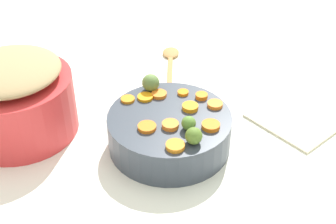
# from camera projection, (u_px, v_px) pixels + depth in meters

# --- Properties ---
(tabletop) EXTENTS (2.40, 2.40, 0.02)m
(tabletop) POSITION_uv_depth(u_px,v_px,m) (165.00, 152.00, 1.06)
(tabletop) COLOR white
(tabletop) RESTS_ON ground
(serving_bowl_carrots) EXTENTS (0.28, 0.28, 0.08)m
(serving_bowl_carrots) POSITION_uv_depth(u_px,v_px,m) (168.00, 130.00, 1.04)
(serving_bowl_carrots) COLOR #363D49
(serving_bowl_carrots) RESTS_ON tabletop
(metal_pot) EXTENTS (0.27, 0.27, 0.14)m
(metal_pot) POSITION_uv_depth(u_px,v_px,m) (17.00, 105.00, 1.07)
(metal_pot) COLOR red
(metal_pot) RESTS_ON tabletop
(stuffing_mound) EXTENTS (0.23, 0.23, 0.04)m
(stuffing_mound) POSITION_uv_depth(u_px,v_px,m) (9.00, 71.00, 1.02)
(stuffing_mound) COLOR tan
(stuffing_mound) RESTS_ON metal_pot
(carrot_slice_0) EXTENTS (0.05, 0.05, 0.01)m
(carrot_slice_0) POSITION_uv_depth(u_px,v_px,m) (170.00, 125.00, 0.98)
(carrot_slice_0) COLOR orange
(carrot_slice_0) RESTS_ON serving_bowl_carrots
(carrot_slice_1) EXTENTS (0.04, 0.04, 0.01)m
(carrot_slice_1) POSITION_uv_depth(u_px,v_px,m) (159.00, 94.00, 1.08)
(carrot_slice_1) COLOR orange
(carrot_slice_1) RESTS_ON serving_bowl_carrots
(carrot_slice_2) EXTENTS (0.04, 0.04, 0.01)m
(carrot_slice_2) POSITION_uv_depth(u_px,v_px,m) (147.00, 127.00, 0.98)
(carrot_slice_2) COLOR orange
(carrot_slice_2) RESTS_ON serving_bowl_carrots
(carrot_slice_3) EXTENTS (0.04, 0.04, 0.01)m
(carrot_slice_3) POSITION_uv_depth(u_px,v_px,m) (190.00, 107.00, 1.04)
(carrot_slice_3) COLOR orange
(carrot_slice_3) RESTS_ON serving_bowl_carrots
(carrot_slice_4) EXTENTS (0.05, 0.05, 0.01)m
(carrot_slice_4) POSITION_uv_depth(u_px,v_px,m) (175.00, 146.00, 0.93)
(carrot_slice_4) COLOR orange
(carrot_slice_4) RESTS_ON serving_bowl_carrots
(carrot_slice_5) EXTENTS (0.05, 0.05, 0.01)m
(carrot_slice_5) POSITION_uv_depth(u_px,v_px,m) (128.00, 99.00, 1.06)
(carrot_slice_5) COLOR orange
(carrot_slice_5) RESTS_ON serving_bowl_carrots
(carrot_slice_6) EXTENTS (0.03, 0.03, 0.01)m
(carrot_slice_6) POSITION_uv_depth(u_px,v_px,m) (183.00, 93.00, 1.09)
(carrot_slice_6) COLOR orange
(carrot_slice_6) RESTS_ON serving_bowl_carrots
(carrot_slice_7) EXTENTS (0.05, 0.05, 0.01)m
(carrot_slice_7) POSITION_uv_depth(u_px,v_px,m) (145.00, 97.00, 1.07)
(carrot_slice_7) COLOR orange
(carrot_slice_7) RESTS_ON serving_bowl_carrots
(carrot_slice_8) EXTENTS (0.04, 0.04, 0.01)m
(carrot_slice_8) POSITION_uv_depth(u_px,v_px,m) (215.00, 104.00, 1.05)
(carrot_slice_8) COLOR orange
(carrot_slice_8) RESTS_ON serving_bowl_carrots
(carrot_slice_9) EXTENTS (0.04, 0.04, 0.01)m
(carrot_slice_9) POSITION_uv_depth(u_px,v_px,m) (211.00, 126.00, 0.98)
(carrot_slice_9) COLOR orange
(carrot_slice_9) RESTS_ON serving_bowl_carrots
(carrot_slice_10) EXTENTS (0.04, 0.04, 0.01)m
(carrot_slice_10) POSITION_uv_depth(u_px,v_px,m) (201.00, 96.00, 1.07)
(carrot_slice_10) COLOR orange
(carrot_slice_10) RESTS_ON serving_bowl_carrots
(brussels_sprout_0) EXTENTS (0.03, 0.03, 0.03)m
(brussels_sprout_0) POSITION_uv_depth(u_px,v_px,m) (189.00, 123.00, 0.97)
(brussels_sprout_0) COLOR #557F31
(brussels_sprout_0) RESTS_ON serving_bowl_carrots
(brussels_sprout_1) EXTENTS (0.04, 0.04, 0.04)m
(brussels_sprout_1) POSITION_uv_depth(u_px,v_px,m) (194.00, 136.00, 0.93)
(brussels_sprout_1) COLOR #55742A
(brussels_sprout_1) RESTS_ON serving_bowl_carrots
(brussels_sprout_2) EXTENTS (0.04, 0.04, 0.04)m
(brussels_sprout_2) POSITION_uv_depth(u_px,v_px,m) (151.00, 83.00, 1.09)
(brussels_sprout_2) COLOR #5D793D
(brussels_sprout_2) RESTS_ON serving_bowl_carrots
(wooden_spoon) EXTENTS (0.19, 0.25, 0.01)m
(wooden_spoon) POSITION_uv_depth(u_px,v_px,m) (170.00, 62.00, 1.36)
(wooden_spoon) COLOR #AF7E45
(wooden_spoon) RESTS_ON tabletop
(dish_towel) EXTENTS (0.22, 0.19, 0.01)m
(dish_towel) POSITION_uv_depth(u_px,v_px,m) (293.00, 121.00, 1.13)
(dish_towel) COLOR #C0B598
(dish_towel) RESTS_ON tabletop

